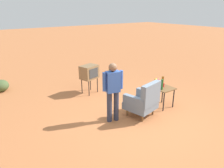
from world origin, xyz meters
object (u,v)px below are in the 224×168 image
at_px(side_table, 164,91).
at_px(person_standing, 113,89).
at_px(bottle_wine_green, 162,85).
at_px(flower_vase, 156,82).
at_px(bottle_tall_amber, 163,81).
at_px(soda_can_red, 163,85).
at_px(armchair, 144,100).
at_px(tv_on_stand, 89,72).

height_order(side_table, person_standing, person_standing).
height_order(bottle_wine_green, flower_vase, bottle_wine_green).
bearing_deg(bottle_tall_amber, person_standing, -0.88).
bearing_deg(soda_can_red, bottle_wine_green, 31.22).
relative_size(bottle_tall_amber, soda_can_red, 2.46).
distance_m(bottle_tall_amber, bottle_wine_green, 0.37).
bearing_deg(armchair, person_standing, -19.94).
xyz_separation_m(tv_on_stand, bottle_tall_amber, (-1.40, 2.18, 0.00)).
distance_m(bottle_wine_green, soda_can_red, 0.27).
bearing_deg(bottle_wine_green, flower_vase, -103.06).
distance_m(armchair, person_standing, 1.01).
xyz_separation_m(armchair, bottle_tall_amber, (-1.06, -0.28, 0.29)).
relative_size(soda_can_red, flower_vase, 0.46).
distance_m(bottle_wine_green, flower_vase, 0.30).
relative_size(armchair, soda_can_red, 8.69).
bearing_deg(flower_vase, tv_on_stand, -61.14).
height_order(armchair, person_standing, person_standing).
distance_m(tv_on_stand, bottle_wine_green, 2.66).
distance_m(side_table, tv_on_stand, 2.69).
distance_m(tv_on_stand, bottle_tall_amber, 2.59).
relative_size(armchair, bottle_tall_amber, 3.53).
bearing_deg(bottle_wine_green, armchair, 3.41).
height_order(tv_on_stand, bottle_tall_amber, tv_on_stand).
xyz_separation_m(side_table, person_standing, (1.80, -0.20, 0.40)).
distance_m(armchair, bottle_wine_green, 0.83).
height_order(armchair, tv_on_stand, armchair).
xyz_separation_m(person_standing, flower_vase, (-1.69, -0.03, -0.16)).
height_order(side_table, bottle_tall_amber, bottle_tall_amber).
relative_size(armchair, tv_on_stand, 1.03).
bearing_deg(soda_can_red, side_table, 61.66).
height_order(tv_on_stand, person_standing, person_standing).
bearing_deg(flower_vase, bottle_wine_green, 76.94).
height_order(person_standing, flower_vase, person_standing).
relative_size(side_table, bottle_tall_amber, 2.12).
bearing_deg(tv_on_stand, flower_vase, 118.86).
xyz_separation_m(side_table, bottle_tall_amber, (-0.11, -0.17, 0.24)).
xyz_separation_m(bottle_wine_green, soda_can_red, (-0.22, -0.13, -0.10)).
xyz_separation_m(bottle_wine_green, flower_vase, (-0.07, -0.29, -0.01)).
relative_size(tv_on_stand, person_standing, 0.63).
relative_size(side_table, person_standing, 0.39).
distance_m(side_table, flower_vase, 0.35).
relative_size(person_standing, bottle_wine_green, 5.12).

